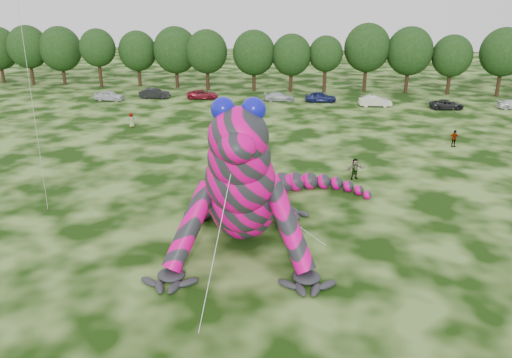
{
  "coord_description": "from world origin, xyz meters",
  "views": [
    {
      "loc": [
        0.06,
        -22.31,
        14.81
      ],
      "look_at": [
        -3.49,
        6.3,
        4.0
      ],
      "focal_mm": 35.0,
      "sensor_mm": 36.0,
      "label": 1
    }
  ],
  "objects": [
    {
      "name": "spectator_5",
      "position": [
        3.46,
        17.9,
        0.9
      ],
      "size": [
        1.74,
        1.2,
        1.81
      ],
      "primitive_type": "imported",
      "rotation": [
        0.0,
        0.0,
        0.44
      ],
      "color": "gray",
      "rests_on": "ground"
    },
    {
      "name": "tree_11",
      "position": [
        13.79,
        58.2,
        5.03
      ],
      "size": [
        7.01,
        6.31,
        10.07
      ],
      "primitive_type": null,
      "color": "black",
      "rests_on": "ground"
    },
    {
      "name": "tree_2",
      "position": [
        -43.02,
        58.76,
        4.82
      ],
      "size": [
        7.04,
        6.34,
        9.64
      ],
      "primitive_type": null,
      "color": "black",
      "rests_on": "ground"
    },
    {
      "name": "car_0",
      "position": [
        -30.03,
        46.66,
        0.73
      ],
      "size": [
        4.35,
        1.89,
        1.46
      ],
      "primitive_type": "imported",
      "rotation": [
        0.0,
        0.0,
        1.53
      ],
      "color": "silver",
      "rests_on": "ground"
    },
    {
      "name": "tree_7",
      "position": [
        -10.08,
        56.8,
        4.74
      ],
      "size": [
        6.68,
        6.01,
        9.48
      ],
      "primitive_type": null,
      "color": "black",
      "rests_on": "ground"
    },
    {
      "name": "inflatable_gecko",
      "position": [
        -4.37,
        7.3,
        4.92
      ],
      "size": [
        18.29,
        21.11,
        9.85
      ],
      "primitive_type": null,
      "rotation": [
        0.0,
        0.0,
        0.09
      ],
      "color": "#E4007E",
      "rests_on": "ground"
    },
    {
      "name": "spectator_4",
      "position": [
        -21.37,
        32.3,
        0.84
      ],
      "size": [
        0.97,
        0.95,
        1.68
      ],
      "primitive_type": "imported",
      "rotation": [
        0.0,
        0.0,
        3.86
      ],
      "color": "gray",
      "rests_on": "ground"
    },
    {
      "name": "car_4",
      "position": [
        0.53,
        49.39,
        0.76
      ],
      "size": [
        4.56,
        2.12,
        1.51
      ],
      "primitive_type": "imported",
      "rotation": [
        0.0,
        0.0,
        1.65
      ],
      "color": "#151B4D",
      "rests_on": "ground"
    },
    {
      "name": "car_5",
      "position": [
        8.01,
        47.38,
        0.73
      ],
      "size": [
        4.56,
        1.9,
        1.47
      ],
      "primitive_type": "imported",
      "rotation": [
        0.0,
        0.0,
        1.65
      ],
      "color": "silver",
      "rests_on": "ground"
    },
    {
      "name": "spectator_3",
      "position": [
        14.06,
        28.73,
        0.88
      ],
      "size": [
        1.11,
        0.68,
        1.76
      ],
      "primitive_type": "imported",
      "rotation": [
        0.0,
        0.0,
        0.26
      ],
      "color": "gray",
      "rests_on": "ground"
    },
    {
      "name": "tree_6",
      "position": [
        -17.56,
        56.68,
        4.75
      ],
      "size": [
        6.52,
        5.86,
        9.49
      ],
      "primitive_type": null,
      "color": "black",
      "rests_on": "ground"
    },
    {
      "name": "car_6",
      "position": [
        17.47,
        46.85,
        0.62
      ],
      "size": [
        4.66,
        2.5,
        1.25
      ],
      "primitive_type": "imported",
      "rotation": [
        0.0,
        0.0,
        1.67
      ],
      "color": "#232325",
      "rests_on": "ground"
    },
    {
      "name": "car_1",
      "position": [
        -23.99,
        49.1,
        0.74
      ],
      "size": [
        4.58,
        1.88,
        1.47
      ],
      "primitive_type": "imported",
      "rotation": [
        0.0,
        0.0,
        1.64
      ],
      "color": "black",
      "rests_on": "ground"
    },
    {
      "name": "car_3",
      "position": [
        -5.42,
        49.37,
        0.63
      ],
      "size": [
        4.49,
        2.2,
        1.26
      ],
      "primitive_type": "imported",
      "rotation": [
        0.0,
        0.0,
        1.67
      ],
      "color": "#B3B9BC",
      "rests_on": "ground"
    },
    {
      "name": "tree_5",
      "position": [
        -23.12,
        58.44,
        4.9
      ],
      "size": [
        7.16,
        6.44,
        9.8
      ],
      "primitive_type": null,
      "color": "black",
      "rests_on": "ground"
    },
    {
      "name": "tree_8",
      "position": [
        -4.22,
        56.99,
        4.47
      ],
      "size": [
        6.14,
        5.53,
        8.94
      ],
      "primitive_type": null,
      "color": "black",
      "rests_on": "ground"
    },
    {
      "name": "tree_9",
      "position": [
        1.06,
        57.35,
        4.34
      ],
      "size": [
        5.27,
        4.74,
        8.68
      ],
      "primitive_type": null,
      "color": "black",
      "rests_on": "ground"
    },
    {
      "name": "ground",
      "position": [
        0.0,
        0.0,
        0.0
      ],
      "size": [
        240.0,
        240.0,
        0.0
      ],
      "primitive_type": "plane",
      "color": "#16330A",
      "rests_on": "ground"
    },
    {
      "name": "car_2",
      "position": [
        -16.82,
        49.63,
        0.65
      ],
      "size": [
        4.77,
        2.43,
        1.29
      ],
      "primitive_type": "imported",
      "rotation": [
        0.0,
        0.0,
        1.63
      ],
      "color": "maroon",
      "rests_on": "ground"
    },
    {
      "name": "tree_1",
      "position": [
        -48.36,
        58.05,
        4.9
      ],
      "size": [
        6.74,
        6.07,
        9.81
      ],
      "primitive_type": null,
      "color": "black",
      "rests_on": "ground"
    },
    {
      "name": "spectator_0",
      "position": [
        -6.85,
        19.13,
        0.81
      ],
      "size": [
        0.63,
        0.45,
        1.62
      ],
      "primitive_type": "imported",
      "rotation": [
        0.0,
        0.0,
        0.11
      ],
      "color": "gray",
      "rests_on": "ground"
    },
    {
      "name": "tree_12",
      "position": [
        20.01,
        57.74,
        4.49
      ],
      "size": [
        5.99,
        5.39,
        8.97
      ],
      "primitive_type": null,
      "color": "black",
      "rests_on": "ground"
    },
    {
      "name": "tree_4",
      "position": [
        -29.64,
        58.71,
        4.53
      ],
      "size": [
        6.22,
        5.6,
        9.06
      ],
      "primitive_type": null,
      "color": "black",
      "rests_on": "ground"
    },
    {
      "name": "tree_3",
      "position": [
        -35.72,
        57.07,
        4.72
      ],
      "size": [
        5.81,
        5.23,
        9.44
      ],
      "primitive_type": null,
      "color": "black",
      "rests_on": "ground"
    },
    {
      "name": "tree_13",
      "position": [
        27.13,
        57.13,
        5.06
      ],
      "size": [
        6.83,
        6.15,
        10.13
      ],
      "primitive_type": null,
      "color": "black",
      "rests_on": "ground"
    },
    {
      "name": "tree_10",
      "position": [
        7.4,
        58.58,
        5.25
      ],
      "size": [
        7.09,
        6.38,
        10.5
      ],
      "primitive_type": null,
      "color": "black",
      "rests_on": "ground"
    }
  ]
}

